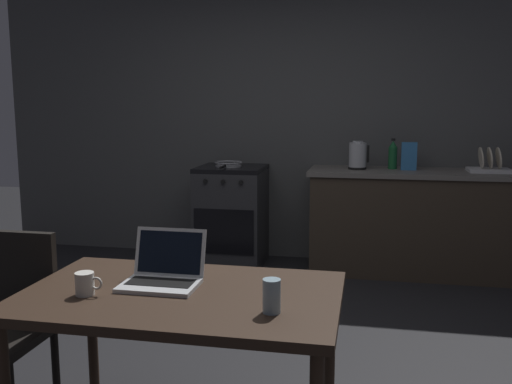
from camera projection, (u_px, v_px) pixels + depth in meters
ground_plane at (234, 364)px, 3.23m from camera, size 12.00×12.00×0.00m
back_wall at (324, 123)px, 5.30m from camera, size 6.40×0.10×2.59m
kitchen_counter at (434, 223)px, 4.89m from camera, size 2.16×0.64×0.91m
stove_oven at (232, 215)px, 5.24m from camera, size 0.60×0.62×0.91m
dining_table at (181, 307)px, 2.33m from camera, size 1.31×0.82×0.71m
chair at (7, 317)px, 2.56m from camera, size 0.40×0.40×0.90m
laptop at (163, 274)px, 2.41m from camera, size 0.32×0.28×0.22m
electric_kettle at (358, 156)px, 4.93m from camera, size 0.18×0.16×0.25m
frying_pan at (228, 164)px, 5.15m from camera, size 0.26×0.43×0.05m
coffee_mug at (85, 284)px, 2.27m from camera, size 0.12×0.08×0.09m
drinking_glass at (272, 296)px, 2.08m from camera, size 0.07×0.07×0.13m
cereal_box at (409, 156)px, 4.87m from camera, size 0.13×0.05×0.24m
dish_rack at (489, 167)px, 4.73m from camera, size 0.34×0.26×0.21m
bottle_b at (393, 155)px, 4.95m from camera, size 0.08×0.08×0.27m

